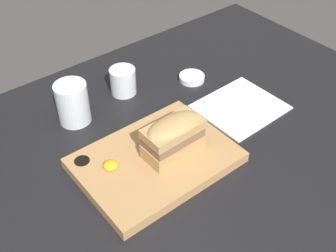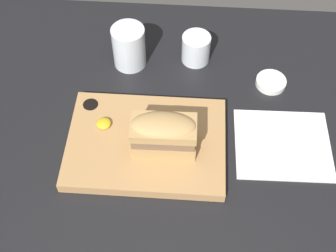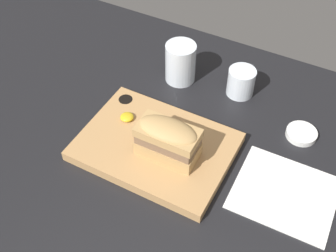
% 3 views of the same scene
% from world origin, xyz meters
% --- Properties ---
extents(dining_table, '(1.52, 1.05, 0.02)m').
position_xyz_m(dining_table, '(0.00, 0.00, 0.01)').
color(dining_table, black).
rests_on(dining_table, ground).
extents(serving_board, '(0.34, 0.24, 0.03)m').
position_xyz_m(serving_board, '(0.03, 0.06, 0.03)').
color(serving_board, tan).
rests_on(serving_board, dining_table).
extents(sandwich, '(0.13, 0.07, 0.09)m').
position_xyz_m(sandwich, '(0.07, 0.04, 0.09)').
color(sandwich, tan).
rests_on(sandwich, serving_board).
extents(mustard_dollop, '(0.03, 0.03, 0.01)m').
position_xyz_m(mustard_dollop, '(-0.07, 0.09, 0.05)').
color(mustard_dollop, gold).
rests_on(mustard_dollop, serving_board).
extents(water_glass, '(0.08, 0.08, 0.11)m').
position_xyz_m(water_glass, '(-0.04, 0.30, 0.07)').
color(water_glass, silver).
rests_on(water_glass, dining_table).
extents(wine_glass, '(0.07, 0.07, 0.07)m').
position_xyz_m(wine_glass, '(0.12, 0.32, 0.05)').
color(wine_glass, silver).
rests_on(wine_glass, dining_table).
extents(napkin, '(0.21, 0.18, 0.00)m').
position_xyz_m(napkin, '(0.32, 0.08, 0.02)').
color(napkin, white).
rests_on(napkin, dining_table).
extents(condiment_dish, '(0.07, 0.07, 0.01)m').
position_xyz_m(condiment_dish, '(0.31, 0.25, 0.03)').
color(condiment_dish, white).
rests_on(condiment_dish, dining_table).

